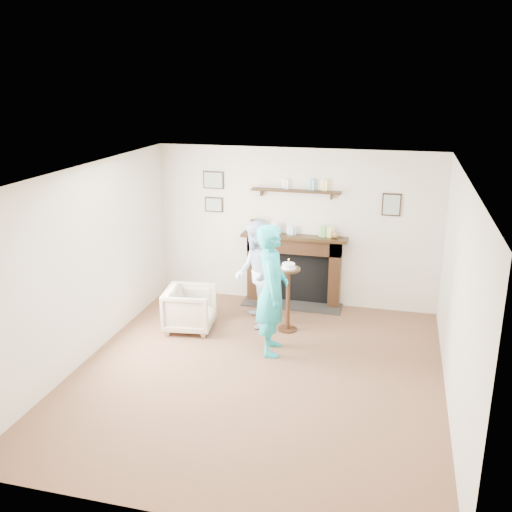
% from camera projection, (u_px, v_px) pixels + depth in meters
% --- Properties ---
extents(ground, '(5.00, 5.00, 0.00)m').
position_uv_depth(ground, '(257.00, 374.00, 7.08)').
color(ground, brown).
rests_on(ground, ground).
extents(room_shell, '(4.54, 5.02, 2.52)m').
position_uv_depth(room_shell, '(270.00, 234.00, 7.23)').
color(room_shell, beige).
rests_on(room_shell, ground).
extents(armchair, '(0.77, 0.75, 0.63)m').
position_uv_depth(armchair, '(191.00, 329.00, 8.35)').
color(armchair, '#C1B28F').
rests_on(armchair, ground).
extents(man, '(0.84, 0.94, 1.59)m').
position_uv_depth(man, '(256.00, 324.00, 8.51)').
color(man, silver).
rests_on(man, ground).
extents(woman, '(0.53, 0.71, 1.76)m').
position_uv_depth(woman, '(271.00, 351.00, 7.68)').
color(woman, '#1FA3B3').
rests_on(woman, ground).
extents(pedestal_table, '(0.34, 0.34, 1.09)m').
position_uv_depth(pedestal_table, '(288.00, 287.00, 8.12)').
color(pedestal_table, black).
rests_on(pedestal_table, ground).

